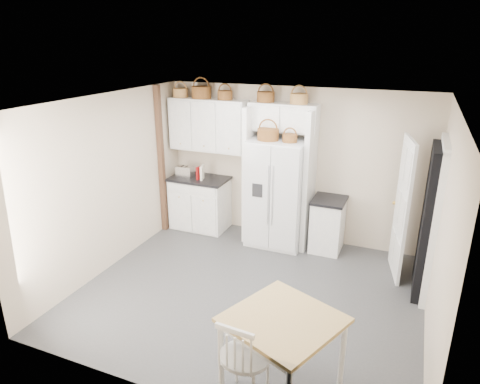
% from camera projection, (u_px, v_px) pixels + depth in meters
% --- Properties ---
extents(floor, '(4.50, 4.50, 0.00)m').
position_uv_depth(floor, '(250.00, 292.00, 5.93)').
color(floor, '#39393B').
rests_on(floor, ground).
extents(ceiling, '(4.50, 4.50, 0.00)m').
position_uv_depth(ceiling, '(251.00, 103.00, 5.05)').
color(ceiling, white).
rests_on(ceiling, wall_back).
extents(wall_back, '(4.50, 0.00, 4.50)m').
position_uv_depth(wall_back, '(293.00, 165.00, 7.23)').
color(wall_back, beige).
rests_on(wall_back, floor).
extents(wall_left, '(0.00, 4.00, 4.00)m').
position_uv_depth(wall_left, '(109.00, 183.00, 6.31)').
color(wall_left, beige).
rests_on(wall_left, floor).
extents(wall_right, '(0.00, 4.00, 4.00)m').
position_uv_depth(wall_right, '(442.00, 234.00, 4.68)').
color(wall_right, beige).
rests_on(wall_right, floor).
extents(refrigerator, '(0.93, 0.75, 1.80)m').
position_uv_depth(refrigerator, '(278.00, 193.00, 7.10)').
color(refrigerator, silver).
rests_on(refrigerator, floor).
extents(base_cab_left, '(1.00, 0.63, 0.92)m').
position_uv_depth(base_cab_left, '(200.00, 203.00, 7.85)').
color(base_cab_left, white).
rests_on(base_cab_left, floor).
extents(base_cab_right, '(0.48, 0.58, 0.85)m').
position_uv_depth(base_cab_right, '(327.00, 225.00, 7.01)').
color(base_cab_right, white).
rests_on(base_cab_right, floor).
extents(dining_table, '(1.26, 1.26, 0.80)m').
position_uv_depth(dining_table, '(282.00, 353.00, 4.21)').
color(dining_table, olive).
rests_on(dining_table, floor).
extents(windsor_chair, '(0.52, 0.48, 1.00)m').
position_uv_depth(windsor_chair, '(245.00, 357.00, 4.01)').
color(windsor_chair, white).
rests_on(windsor_chair, floor).
extents(counter_left, '(1.04, 0.67, 0.04)m').
position_uv_depth(counter_left, '(200.00, 179.00, 7.68)').
color(counter_left, black).
rests_on(counter_left, base_cab_left).
extents(counter_right, '(0.52, 0.62, 0.04)m').
position_uv_depth(counter_right, '(329.00, 200.00, 6.86)').
color(counter_right, black).
rests_on(counter_right, base_cab_right).
extents(toaster, '(0.30, 0.18, 0.20)m').
position_uv_depth(toaster, '(185.00, 172.00, 7.66)').
color(toaster, silver).
rests_on(toaster, counter_left).
extents(cookbook_red, '(0.07, 0.16, 0.23)m').
position_uv_depth(cookbook_red, '(200.00, 173.00, 7.55)').
color(cookbook_red, maroon).
rests_on(cookbook_red, counter_left).
extents(cookbook_cream, '(0.07, 0.17, 0.25)m').
position_uv_depth(cookbook_cream, '(202.00, 173.00, 7.53)').
color(cookbook_cream, beige).
rests_on(cookbook_cream, counter_left).
extents(basket_upper_a, '(0.27, 0.27, 0.15)m').
position_uv_depth(basket_upper_a, '(180.00, 93.00, 7.43)').
color(basket_upper_a, brown).
rests_on(basket_upper_a, upper_cabinet).
extents(basket_upper_b, '(0.34, 0.34, 0.20)m').
position_uv_depth(basket_upper_b, '(201.00, 92.00, 7.28)').
color(basket_upper_b, '#512D13').
rests_on(basket_upper_b, upper_cabinet).
extents(basket_upper_c, '(0.26, 0.26, 0.15)m').
position_uv_depth(basket_upper_c, '(225.00, 95.00, 7.13)').
color(basket_upper_c, '#512D13').
rests_on(basket_upper_c, upper_cabinet).
extents(basket_bridge_a, '(0.29, 0.29, 0.16)m').
position_uv_depth(basket_bridge_a, '(266.00, 97.00, 6.86)').
color(basket_bridge_a, '#512D13').
rests_on(basket_bridge_a, bridge_cabinet).
extents(basket_bridge_b, '(0.28, 0.28, 0.16)m').
position_uv_depth(basket_bridge_b, '(299.00, 99.00, 6.67)').
color(basket_bridge_b, brown).
rests_on(basket_bridge_b, bridge_cabinet).
extents(basket_fridge_a, '(0.34, 0.34, 0.18)m').
position_uv_depth(basket_fridge_a, '(268.00, 135.00, 6.74)').
color(basket_fridge_a, '#512D13').
rests_on(basket_fridge_a, refrigerator).
extents(basket_fridge_b, '(0.23, 0.23, 0.12)m').
position_uv_depth(basket_fridge_b, '(290.00, 138.00, 6.62)').
color(basket_fridge_b, '#512D13').
rests_on(basket_fridge_b, refrigerator).
extents(upper_cabinet, '(1.40, 0.34, 0.90)m').
position_uv_depth(upper_cabinet, '(209.00, 125.00, 7.42)').
color(upper_cabinet, white).
rests_on(upper_cabinet, wall_back).
extents(bridge_cabinet, '(1.12, 0.34, 0.45)m').
position_uv_depth(bridge_cabinet, '(284.00, 117.00, 6.86)').
color(bridge_cabinet, white).
rests_on(bridge_cabinet, wall_back).
extents(fridge_panel_left, '(0.08, 0.60, 2.30)m').
position_uv_depth(fridge_panel_left, '(251.00, 174.00, 7.26)').
color(fridge_panel_left, white).
rests_on(fridge_panel_left, floor).
extents(fridge_panel_right, '(0.08, 0.60, 2.30)m').
position_uv_depth(fridge_panel_right, '(309.00, 181.00, 6.89)').
color(fridge_panel_right, white).
rests_on(fridge_panel_right, floor).
extents(trim_post, '(0.09, 0.09, 2.60)m').
position_uv_depth(trim_post, '(161.00, 161.00, 7.46)').
color(trim_post, '#472919').
rests_on(trim_post, floor).
extents(doorway_void, '(0.18, 0.85, 2.05)m').
position_uv_depth(doorway_void, '(429.00, 222.00, 5.67)').
color(doorway_void, black).
rests_on(doorway_void, floor).
extents(door_slab, '(0.21, 0.79, 2.05)m').
position_uv_depth(door_slab, '(402.00, 209.00, 6.09)').
color(door_slab, white).
rests_on(door_slab, floor).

